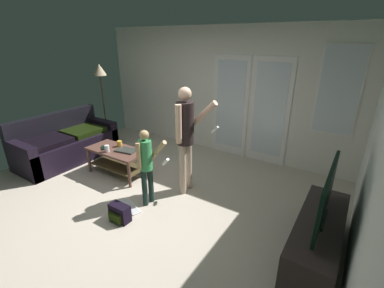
# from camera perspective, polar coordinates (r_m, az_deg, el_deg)

# --- Properties ---
(ground_plane) EXTENTS (5.55, 5.06, 0.02)m
(ground_plane) POSITION_cam_1_polar(r_m,az_deg,el_deg) (4.08, -12.44, -12.50)
(ground_plane) COLOR #C1B2A0
(wall_back_with_doors) EXTENTS (5.55, 0.09, 2.54)m
(wall_back_with_doors) POSITION_cam_1_polar(r_m,az_deg,el_deg) (5.44, 6.57, 10.86)
(wall_back_with_doors) COLOR silver
(wall_back_with_doors) RESTS_ON ground_plane
(wall_right_plain) EXTENTS (0.06, 5.06, 2.51)m
(wall_right_plain) POSITION_cam_1_polar(r_m,az_deg,el_deg) (2.50, 35.34, -6.15)
(wall_right_plain) COLOR silver
(wall_right_plain) RESTS_ON ground_plane
(leather_couch) EXTENTS (0.87, 1.84, 0.89)m
(leather_couch) POSITION_cam_1_polar(r_m,az_deg,el_deg) (5.78, -25.56, -0.06)
(leather_couch) COLOR black
(leather_couch) RESTS_ON ground_plane
(coffee_table) EXTENTS (1.08, 0.51, 0.47)m
(coffee_table) POSITION_cam_1_polar(r_m,az_deg,el_deg) (4.80, -15.86, -2.54)
(coffee_table) COLOR brown
(coffee_table) RESTS_ON ground_plane
(tv_stand) EXTENTS (0.45, 1.48, 0.46)m
(tv_stand) POSITION_cam_1_polar(r_m,az_deg,el_deg) (3.36, 25.44, -17.86)
(tv_stand) COLOR #302523
(tv_stand) RESTS_ON ground_plane
(flat_screen_tv) EXTENTS (0.08, 1.10, 0.61)m
(flat_screen_tv) POSITION_cam_1_polar(r_m,az_deg,el_deg) (3.06, 27.06, -9.88)
(flat_screen_tv) COLOR black
(flat_screen_tv) RESTS_ON tv_stand
(person_adult) EXTENTS (0.57, 0.47, 1.64)m
(person_adult) POSITION_cam_1_polar(r_m,az_deg,el_deg) (3.87, -1.33, 2.58)
(person_adult) COLOR tan
(person_adult) RESTS_ON ground_plane
(person_child) EXTENTS (0.42, 0.31, 1.13)m
(person_child) POSITION_cam_1_polar(r_m,az_deg,el_deg) (3.71, -9.82, -3.73)
(person_child) COLOR #192D28
(person_child) RESTS_ON ground_plane
(floor_lamp) EXTENTS (0.30, 0.30, 1.74)m
(floor_lamp) POSITION_cam_1_polar(r_m,az_deg,el_deg) (6.44, -19.24, 13.77)
(floor_lamp) COLOR #302522
(floor_lamp) RESTS_ON ground_plane
(backpack) EXTENTS (0.29, 0.18, 0.24)m
(backpack) POSITION_cam_1_polar(r_m,az_deg,el_deg) (3.72, -15.42, -14.19)
(backpack) COLOR black
(backpack) RESTS_ON ground_plane
(loose_keyboard) EXTENTS (0.46, 0.27, 0.02)m
(loose_keyboard) POSITION_cam_1_polar(r_m,az_deg,el_deg) (4.00, -13.20, -12.97)
(loose_keyboard) COLOR white
(loose_keyboard) RESTS_ON ground_plane
(laptop_closed) EXTENTS (0.38, 0.27, 0.03)m
(laptop_closed) POSITION_cam_1_polar(r_m,az_deg,el_deg) (4.64, -14.05, -1.33)
(laptop_closed) COLOR #333631
(laptop_closed) RESTS_ON coffee_table
(cup_near_edge) EXTENTS (0.08, 0.08, 0.12)m
(cup_near_edge) POSITION_cam_1_polar(r_m,az_deg,el_deg) (4.68, -17.89, -0.94)
(cup_near_edge) COLOR white
(cup_near_edge) RESTS_ON coffee_table
(cup_by_laptop) EXTENTS (0.09, 0.09, 0.10)m
(cup_by_laptop) POSITION_cam_1_polar(r_m,az_deg,el_deg) (4.85, -15.39, 0.07)
(cup_by_laptop) COLOR gold
(cup_by_laptop) RESTS_ON coffee_table
(tv_remote_black) EXTENTS (0.17, 0.14, 0.02)m
(tv_remote_black) POSITION_cam_1_polar(r_m,az_deg,el_deg) (4.86, -18.66, -0.80)
(tv_remote_black) COLOR black
(tv_remote_black) RESTS_ON coffee_table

